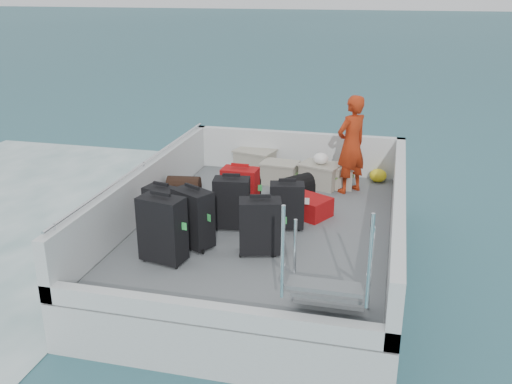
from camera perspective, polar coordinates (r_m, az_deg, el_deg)
ground at (r=8.02m, az=0.87°, el=-7.41°), size 160.00×160.00×0.00m
ferry_hull at (r=7.89m, az=0.88°, el=-5.48°), size 3.60×5.00×0.60m
deck at (r=7.76m, az=0.90°, el=-3.41°), size 3.30×4.70×0.02m
deck_fittings at (r=7.26m, az=3.01°, el=-1.89°), size 3.60×5.00×0.90m
suitcase_0 at (r=6.72m, az=-9.33°, el=-3.76°), size 0.57×0.39×0.80m
suitcase_1 at (r=7.43m, az=-9.34°, el=-1.96°), size 0.49×0.35×0.66m
suitcase_3 at (r=7.06m, az=-6.27°, el=-2.66°), size 0.56×0.48×0.74m
suitcase_4 at (r=7.56m, az=-2.44°, el=-1.15°), size 0.51×0.34×0.69m
suitcase_5 at (r=7.99m, az=-1.59°, el=0.03°), size 0.50×0.31×0.68m
suitcase_6 at (r=6.85m, az=0.42°, el=-3.52°), size 0.56×0.42×0.69m
suitcase_7 at (r=7.56m, az=3.10°, el=-1.42°), size 0.49×0.34×0.63m
suitcase_8 at (r=8.09m, az=4.90°, el=-1.34°), size 0.82×0.72×0.27m
duffel_0 at (r=8.53m, az=-7.20°, el=-0.10°), size 0.52×0.36×0.32m
duffel_1 at (r=8.77m, az=-1.18°, el=0.63°), size 0.52×0.48×0.32m
duffel_2 at (r=8.54m, az=4.15°, el=0.02°), size 0.52×0.54×0.32m
crate_0 at (r=9.85m, az=-0.11°, el=3.02°), size 0.71×0.57×0.37m
crate_1 at (r=9.32m, az=2.39°, el=1.85°), size 0.59×0.43×0.33m
crate_2 at (r=9.21m, az=6.43°, el=1.58°), size 0.68×0.57×0.35m
crate_3 at (r=9.23m, az=7.84°, el=1.53°), size 0.60×0.44×0.34m
yellow_bag at (r=9.61m, az=12.11°, el=1.63°), size 0.28×0.26×0.22m
white_bag at (r=9.13m, az=6.50°, el=3.17°), size 0.24×0.24×0.18m
passenger at (r=8.89m, az=9.51°, el=4.70°), size 0.64×0.66×1.53m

